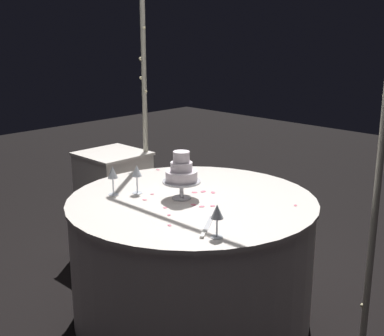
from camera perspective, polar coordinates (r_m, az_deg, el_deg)
The scene contains 22 objects.
ground_plane at distance 3.36m, azimuth 0.00°, elevation -15.64°, with size 12.00×12.00×0.00m, color black.
decorative_arch at distance 3.21m, azimuth 5.51°, elevation 12.24°, with size 1.86×0.06×2.48m.
main_table at distance 3.18m, azimuth 0.00°, elevation -9.81°, with size 1.45×1.45×0.75m.
side_table at distance 4.07m, azimuth -8.45°, elevation -3.83°, with size 0.45×0.45×0.81m.
tiered_cake at distance 3.00m, azimuth -1.15°, elevation -0.51°, with size 0.22×0.22×0.28m.
wine_glass_0 at distance 3.12m, azimuth -6.02°, elevation -0.46°, with size 0.06×0.06×0.17m.
wine_glass_1 at distance 2.47m, azimuth 2.74°, elevation -4.91°, with size 0.06×0.06×0.17m.
wine_glass_2 at distance 3.12m, azimuth -8.62°, elevation -0.61°, with size 0.06×0.06×0.18m.
cake_knife at distance 2.61m, azimuth 1.58°, elevation -6.52°, with size 0.18×0.26×0.01m.
rose_petal_0 at distance 3.04m, azimuth -5.16°, elevation -3.46°, with size 0.03×0.02×0.00m, color #EA6B84.
rose_petal_1 at distance 2.79m, azimuth -2.51°, elevation -5.11°, with size 0.03×0.02×0.00m, color #EA6B84.
rose_petal_2 at distance 3.17m, azimuth 1.23°, elevation -2.56°, with size 0.04×0.03×0.00m, color #EA6B84.
rose_petal_3 at distance 2.65m, azimuth -2.46°, elevation -6.23°, with size 0.03×0.02×0.00m, color #EA6B84.
rose_petal_4 at distance 2.92m, azimuth 1.06°, elevation -4.19°, with size 0.03×0.02×0.00m, color #EA6B84.
rose_petal_5 at distance 3.13m, azimuth -4.33°, elevation -2.84°, with size 0.03×0.02×0.00m, color #EA6B84.
rose_petal_6 at distance 3.65m, azimuth -3.73°, elevation -0.19°, with size 0.03×0.02×0.00m, color #EA6B84.
rose_petal_7 at distance 2.93m, azimuth 2.26°, elevation -4.14°, with size 0.03×0.02×0.00m, color #EA6B84.
rose_petal_8 at distance 3.16m, azimuth 2.30°, elevation -2.67°, with size 0.04×0.03×0.00m, color #EA6B84.
rose_petal_9 at distance 2.99m, azimuth 11.19°, elevation -4.00°, with size 0.03×0.02×0.00m, color #EA6B84.
rose_petal_10 at distance 2.90m, azimuth -3.00°, elevation -4.30°, with size 0.03×0.02×0.00m, color #EA6B84.
rose_petal_11 at distance 3.16m, azimuth 0.28°, elevation -2.65°, with size 0.04×0.03×0.00m, color #EA6B84.
rose_petal_12 at distance 2.94m, azimuth 0.18°, elevation -4.00°, with size 0.03×0.02×0.00m, color #EA6B84.
Camera 1 is at (2.01, -2.07, 1.73)m, focal length 49.06 mm.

